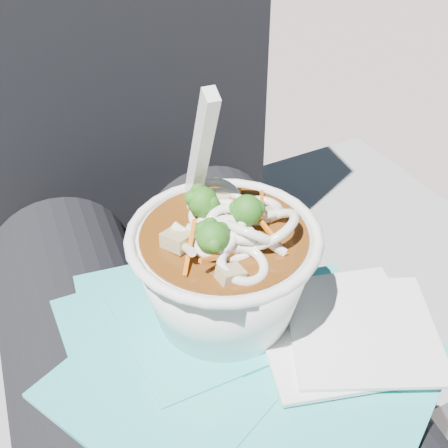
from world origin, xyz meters
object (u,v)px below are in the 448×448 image
object	(u,v)px
lap	(195,377)
stone_ledge	(168,439)
person_body	(166,300)
udon_bowl	(224,264)
plastic_bag	(226,342)

from	to	relation	value
lap	stone_ledge	bearing A→B (deg)	90.00
person_body	udon_bowl	size ratio (longest dim) A/B	5.09
person_body	plastic_bag	size ratio (longest dim) A/B	3.07
lap	udon_bowl	xyz separation A→B (m)	(0.02, -0.02, 0.15)
stone_ledge	person_body	bearing A→B (deg)	-90.00
plastic_bag	person_body	bearing A→B (deg)	96.37
stone_ledge	udon_bowl	bearing A→B (deg)	-82.03
lap	person_body	world-z (taller)	person_body
lap	person_body	distance (m)	0.09
stone_ledge	plastic_bag	world-z (taller)	plastic_bag
lap	udon_bowl	distance (m)	0.16
stone_ledge	udon_bowl	xyz separation A→B (m)	(0.02, -0.17, 0.47)
stone_ledge	udon_bowl	size ratio (longest dim) A/B	4.95
plastic_bag	udon_bowl	distance (m)	0.07
person_body	udon_bowl	bearing A→B (deg)	-77.97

